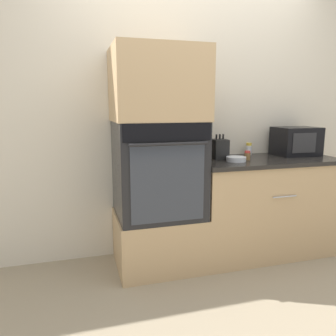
% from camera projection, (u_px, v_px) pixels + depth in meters
% --- Properties ---
extents(ground_plane, '(12.00, 12.00, 0.00)m').
position_uv_depth(ground_plane, '(210.00, 275.00, 2.65)').
color(ground_plane, gray).
extents(wall_back, '(8.00, 0.05, 2.50)m').
position_uv_depth(wall_back, '(186.00, 117.00, 3.01)').
color(wall_back, beige).
rests_on(wall_back, ground_plane).
extents(oven_cabinet_base, '(0.71, 0.60, 0.45)m').
position_uv_depth(oven_cabinet_base, '(159.00, 240.00, 2.80)').
color(oven_cabinet_base, tan).
rests_on(oven_cabinet_base, ground_plane).
extents(wall_oven, '(0.69, 0.64, 0.78)m').
position_uv_depth(wall_oven, '(158.00, 169.00, 2.68)').
color(wall_oven, black).
rests_on(wall_oven, oven_cabinet_base).
extents(oven_cabinet_upper, '(0.71, 0.60, 0.56)m').
position_uv_depth(oven_cabinet_upper, '(158.00, 85.00, 2.56)').
color(oven_cabinet_upper, tan).
rests_on(oven_cabinet_upper, wall_oven).
extents(counter_unit, '(1.31, 0.63, 0.89)m').
position_uv_depth(counter_unit, '(263.00, 205.00, 3.03)').
color(counter_unit, tan).
rests_on(counter_unit, ground_plane).
extents(microwave, '(0.40, 0.30, 0.27)m').
position_uv_depth(microwave, '(296.00, 141.00, 3.12)').
color(microwave, black).
rests_on(microwave, counter_unit).
extents(knife_block, '(0.13, 0.14, 0.22)m').
position_uv_depth(knife_block, '(219.00, 149.00, 2.88)').
color(knife_block, black).
rests_on(knife_block, counter_unit).
extents(bowl, '(0.17, 0.17, 0.04)m').
position_uv_depth(bowl, '(236.00, 159.00, 2.78)').
color(bowl, silver).
rests_on(bowl, counter_unit).
extents(condiment_jar_near, '(0.04, 0.04, 0.10)m').
position_uv_depth(condiment_jar_near, '(211.00, 151.00, 3.06)').
color(condiment_jar_near, silver).
rests_on(condiment_jar_near, counter_unit).
extents(condiment_jar_mid, '(0.05, 0.05, 0.08)m').
position_uv_depth(condiment_jar_mid, '(247.00, 156.00, 2.85)').
color(condiment_jar_mid, brown).
rests_on(condiment_jar_mid, counter_unit).
extents(condiment_jar_far, '(0.06, 0.06, 0.12)m').
position_uv_depth(condiment_jar_far, '(249.00, 149.00, 3.14)').
color(condiment_jar_far, silver).
rests_on(condiment_jar_far, counter_unit).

